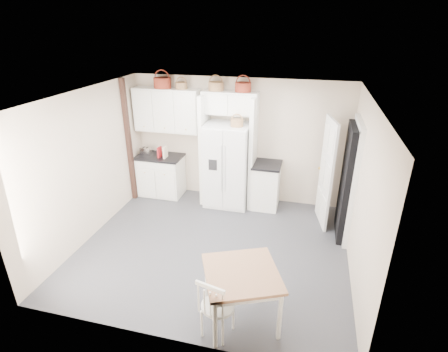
# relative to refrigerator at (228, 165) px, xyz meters

# --- Properties ---
(floor) EXTENTS (4.50, 4.50, 0.00)m
(floor) POSITION_rel_refrigerator_xyz_m (0.15, -1.63, -0.87)
(floor) COLOR #3A3B46
(floor) RESTS_ON ground
(ceiling) EXTENTS (4.50, 4.50, 0.00)m
(ceiling) POSITION_rel_refrigerator_xyz_m (0.15, -1.63, 1.73)
(ceiling) COLOR white
(ceiling) RESTS_ON wall_back
(wall_back) EXTENTS (4.50, 0.00, 4.50)m
(wall_back) POSITION_rel_refrigerator_xyz_m (0.15, 0.37, 0.43)
(wall_back) COLOR beige
(wall_back) RESTS_ON floor
(wall_left) EXTENTS (0.00, 4.00, 4.00)m
(wall_left) POSITION_rel_refrigerator_xyz_m (-2.10, -1.63, 0.43)
(wall_left) COLOR beige
(wall_left) RESTS_ON floor
(wall_right) EXTENTS (0.00, 4.00, 4.00)m
(wall_right) POSITION_rel_refrigerator_xyz_m (2.40, -1.63, 0.43)
(wall_right) COLOR beige
(wall_right) RESTS_ON floor
(refrigerator) EXTENTS (0.90, 0.72, 1.74)m
(refrigerator) POSITION_rel_refrigerator_xyz_m (0.00, 0.00, 0.00)
(refrigerator) COLOR white
(refrigerator) RESTS_ON floor
(base_cab_left) EXTENTS (0.95, 0.60, 0.88)m
(base_cab_left) POSITION_rel_refrigerator_xyz_m (-1.54, 0.07, -0.43)
(base_cab_left) COLOR white
(base_cab_left) RESTS_ON floor
(base_cab_right) EXTENTS (0.52, 0.63, 0.92)m
(base_cab_right) POSITION_rel_refrigerator_xyz_m (0.81, 0.07, -0.41)
(base_cab_right) COLOR white
(base_cab_right) RESTS_ON floor
(dining_table) EXTENTS (1.19, 1.19, 0.75)m
(dining_table) POSITION_rel_refrigerator_xyz_m (0.93, -3.08, -0.49)
(dining_table) COLOR brown
(dining_table) RESTS_ON floor
(windsor_chair) EXTENTS (0.49, 0.46, 0.85)m
(windsor_chair) POSITION_rel_refrigerator_xyz_m (0.70, -3.38, -0.45)
(windsor_chair) COLOR white
(windsor_chair) RESTS_ON floor
(counter_left) EXTENTS (0.99, 0.64, 0.04)m
(counter_left) POSITION_rel_refrigerator_xyz_m (-1.54, 0.07, 0.02)
(counter_left) COLOR black
(counter_left) RESTS_ON base_cab_left
(counter_right) EXTENTS (0.57, 0.67, 0.04)m
(counter_right) POSITION_rel_refrigerator_xyz_m (0.81, 0.07, 0.07)
(counter_right) COLOR black
(counter_right) RESTS_ON base_cab_right
(toaster) EXTENTS (0.23, 0.14, 0.16)m
(toaster) POSITION_rel_refrigerator_xyz_m (-1.87, 0.06, 0.12)
(toaster) COLOR silver
(toaster) RESTS_ON counter_left
(cookbook_red) EXTENTS (0.05, 0.16, 0.23)m
(cookbook_red) POSITION_rel_refrigerator_xyz_m (-1.50, -0.01, 0.16)
(cookbook_red) COLOR #AE191F
(cookbook_red) RESTS_ON counter_left
(cookbook_cream) EXTENTS (0.05, 0.17, 0.25)m
(cookbook_cream) POSITION_rel_refrigerator_xyz_m (-1.37, -0.01, 0.17)
(cookbook_cream) COLOR beige
(cookbook_cream) RESTS_ON counter_left
(basket_upper_b) EXTENTS (0.36, 0.36, 0.21)m
(basket_upper_b) POSITION_rel_refrigerator_xyz_m (-1.42, 0.20, 1.58)
(basket_upper_b) COLOR maroon
(basket_upper_b) RESTS_ON upper_cabinet
(basket_upper_c) EXTENTS (0.23, 0.23, 0.14)m
(basket_upper_c) POSITION_rel_refrigerator_xyz_m (-1.01, 0.20, 1.55)
(basket_upper_c) COLOR brown
(basket_upper_c) RESTS_ON upper_cabinet
(basket_bridge_a) EXTENTS (0.30, 0.30, 0.17)m
(basket_bridge_a) POSITION_rel_refrigerator_xyz_m (-0.29, 0.20, 1.56)
(basket_bridge_a) COLOR brown
(basket_bridge_a) RESTS_ON bridge_cabinet
(basket_bridge_b) EXTENTS (0.31, 0.31, 0.18)m
(basket_bridge_b) POSITION_rel_refrigerator_xyz_m (0.25, 0.20, 1.57)
(basket_bridge_b) COLOR maroon
(basket_bridge_b) RESTS_ON bridge_cabinet
(basket_fridge_b) EXTENTS (0.25, 0.25, 0.13)m
(basket_fridge_b) POSITION_rel_refrigerator_xyz_m (0.20, -0.10, 0.94)
(basket_fridge_b) COLOR brown
(basket_fridge_b) RESTS_ON refrigerator
(upper_cabinet) EXTENTS (1.40, 0.34, 0.90)m
(upper_cabinet) POSITION_rel_refrigerator_xyz_m (-1.35, 0.20, 1.03)
(upper_cabinet) COLOR white
(upper_cabinet) RESTS_ON wall_back
(bridge_cabinet) EXTENTS (1.12, 0.34, 0.45)m
(bridge_cabinet) POSITION_rel_refrigerator_xyz_m (-0.00, 0.20, 1.25)
(bridge_cabinet) COLOR white
(bridge_cabinet) RESTS_ON wall_back
(fridge_panel_left) EXTENTS (0.08, 0.60, 2.30)m
(fridge_panel_left) POSITION_rel_refrigerator_xyz_m (-0.51, 0.07, 0.28)
(fridge_panel_left) COLOR white
(fridge_panel_left) RESTS_ON floor
(fridge_panel_right) EXTENTS (0.08, 0.60, 2.30)m
(fridge_panel_right) POSITION_rel_refrigerator_xyz_m (0.51, 0.07, 0.28)
(fridge_panel_right) COLOR white
(fridge_panel_right) RESTS_ON floor
(trim_post) EXTENTS (0.09, 0.09, 2.60)m
(trim_post) POSITION_rel_refrigerator_xyz_m (-2.05, -0.28, 0.43)
(trim_post) COLOR #391D17
(trim_post) RESTS_ON floor
(doorway_void) EXTENTS (0.18, 0.85, 2.05)m
(doorway_void) POSITION_rel_refrigerator_xyz_m (2.31, -0.63, 0.15)
(doorway_void) COLOR black
(doorway_void) RESTS_ON floor
(door_slab) EXTENTS (0.21, 0.79, 2.05)m
(door_slab) POSITION_rel_refrigerator_xyz_m (1.95, -0.30, 0.15)
(door_slab) COLOR white
(door_slab) RESTS_ON floor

